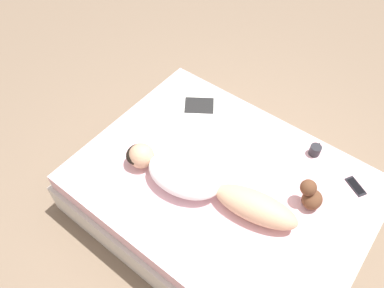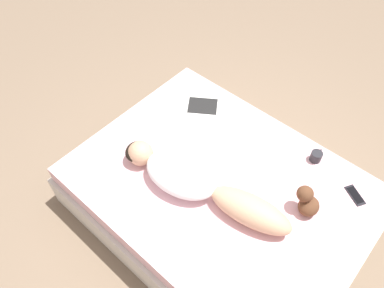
{
  "view_description": "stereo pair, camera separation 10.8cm",
  "coord_description": "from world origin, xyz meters",
  "px_view_note": "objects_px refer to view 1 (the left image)",
  "views": [
    {
      "loc": [
        -1.25,
        -0.7,
        2.57
      ],
      "look_at": [
        0.08,
        0.33,
        0.48
      ],
      "focal_mm": 35.0,
      "sensor_mm": 36.0,
      "label": 1
    },
    {
      "loc": [
        -1.18,
        -0.78,
        2.57
      ],
      "look_at": [
        0.08,
        0.33,
        0.48
      ],
      "focal_mm": 35.0,
      "sensor_mm": 36.0,
      "label": 2
    }
  ],
  "objects_px": {
    "open_magazine": "(199,118)",
    "cell_phone": "(356,186)",
    "person": "(200,181)",
    "coffee_mug": "(315,150)"
  },
  "relations": [
    {
      "from": "open_magazine",
      "to": "cell_phone",
      "type": "height_order",
      "value": "same"
    },
    {
      "from": "person",
      "to": "open_magazine",
      "type": "height_order",
      "value": "person"
    },
    {
      "from": "person",
      "to": "cell_phone",
      "type": "distance_m",
      "value": 1.06
    },
    {
      "from": "person",
      "to": "coffee_mug",
      "type": "xyz_separation_m",
      "value": [
        0.75,
        -0.47,
        -0.05
      ]
    },
    {
      "from": "open_magazine",
      "to": "cell_phone",
      "type": "bearing_deg",
      "value": -118.0
    },
    {
      "from": "cell_phone",
      "to": "coffee_mug",
      "type": "bearing_deg",
      "value": 105.68
    },
    {
      "from": "person",
      "to": "open_magazine",
      "type": "distance_m",
      "value": 0.65
    },
    {
      "from": "open_magazine",
      "to": "coffee_mug",
      "type": "xyz_separation_m",
      "value": [
        0.24,
        -0.87,
        0.04
      ]
    },
    {
      "from": "coffee_mug",
      "to": "open_magazine",
      "type": "bearing_deg",
      "value": 105.37
    },
    {
      "from": "person",
      "to": "cell_phone",
      "type": "xyz_separation_m",
      "value": [
        0.66,
        -0.82,
        -0.09
      ]
    }
  ]
}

